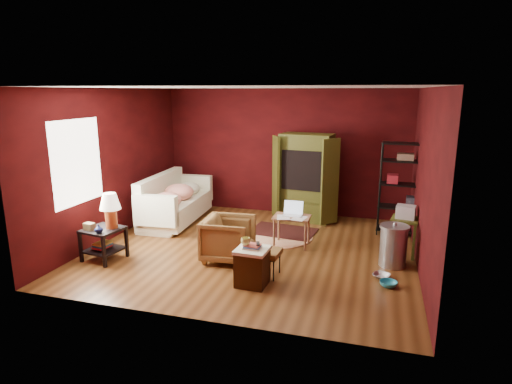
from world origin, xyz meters
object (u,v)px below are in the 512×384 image
sofa (174,204)px  laptop_desk (292,219)px  side_table (107,220)px  tv_armoire (306,176)px  wire_shelving (404,185)px  hamper (252,266)px  armchair (228,237)px

sofa → laptop_desk: size_ratio=2.54×
side_table → tv_armoire: (2.75, 3.13, 0.30)m
side_table → sofa: bearing=87.5°
sofa → side_table: bearing=175.5°
tv_armoire → wire_shelving: tv_armoire is taller
hamper → laptop_desk: bearing=82.8°
side_table → laptop_desk: side_table is taller
side_table → hamper: bearing=-6.0°
sofa → armchair: size_ratio=2.54×
armchair → tv_armoire: size_ratio=0.43×
laptop_desk → wire_shelving: wire_shelving is taller
armchair → side_table: size_ratio=0.71×
sofa → tv_armoire: (2.66, 0.93, 0.58)m
side_table → laptop_desk: bearing=27.8°
wire_shelving → hamper: bearing=-123.1°
armchair → laptop_desk: 1.29m
hamper → tv_armoire: size_ratio=0.34×
side_table → armchair: bearing=15.2°
side_table → hamper: side_table is taller
laptop_desk → tv_armoire: tv_armoire is taller
side_table → wire_shelving: bearing=29.4°
tv_armoire → sofa: bearing=-153.6°
armchair → wire_shelving: size_ratio=0.44×
laptop_desk → tv_armoire: (-0.05, 1.66, 0.48)m
armchair → hamper: (0.65, -0.80, -0.11)m
hamper → wire_shelving: wire_shelving is taller
armchair → wire_shelving: (2.80, 2.14, 0.59)m
sofa → armchair: (1.83, -1.68, 0.00)m
sofa → wire_shelving: wire_shelving is taller
armchair → side_table: 2.02m
sofa → laptop_desk: laptop_desk is taller
sofa → armchair: 2.49m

